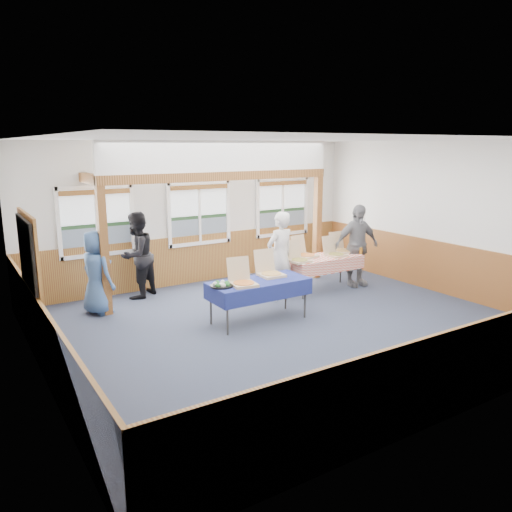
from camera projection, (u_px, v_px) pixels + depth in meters
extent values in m
plane|color=#262E3F|center=(287.00, 325.00, 8.79)|extent=(8.00, 8.00, 0.00)
plane|color=white|center=(290.00, 139.00, 8.10)|extent=(8.00, 8.00, 0.00)
plane|color=silver|center=(198.00, 213.00, 11.33)|extent=(8.00, 0.00, 8.00)
plane|color=silver|center=(473.00, 283.00, 5.55)|extent=(8.00, 0.00, 8.00)
plane|color=silver|center=(34.00, 266.00, 6.36)|extent=(0.00, 8.00, 8.00)
plane|color=silver|center=(442.00, 218.00, 10.52)|extent=(0.00, 8.00, 8.00)
cube|color=brown|center=(200.00, 258.00, 11.54)|extent=(7.98, 0.05, 1.10)
cube|color=brown|center=(462.00, 370.00, 5.80)|extent=(7.98, 0.05, 1.10)
cube|color=brown|center=(44.00, 342.00, 6.60)|extent=(0.05, 6.98, 1.10)
cube|color=brown|center=(438.00, 267.00, 10.74)|extent=(0.05, 6.98, 1.10)
cube|color=#333333|center=(31.00, 290.00, 7.25)|extent=(0.06, 1.30, 2.10)
cube|color=white|center=(99.00, 255.00, 10.24)|extent=(1.52, 0.05, 0.08)
cube|color=white|center=(94.00, 187.00, 9.94)|extent=(1.52, 0.05, 0.08)
cube|color=white|center=(58.00, 224.00, 9.70)|extent=(0.08, 0.05, 1.46)
cube|color=white|center=(132.00, 218.00, 10.47)|extent=(0.08, 0.05, 1.46)
cube|color=white|center=(97.00, 221.00, 10.09)|extent=(0.05, 0.05, 1.30)
cube|color=slate|center=(98.00, 240.00, 10.21)|extent=(1.40, 0.02, 0.52)
cube|color=#1E3C1F|center=(97.00, 225.00, 10.14)|extent=(1.40, 0.02, 0.08)
cube|color=silver|center=(95.00, 206.00, 10.06)|extent=(1.40, 0.02, 0.70)
cube|color=brown|center=(95.00, 192.00, 9.94)|extent=(1.40, 0.07, 0.10)
cube|color=white|center=(200.00, 243.00, 11.43)|extent=(1.52, 0.05, 0.08)
cube|color=white|center=(199.00, 183.00, 11.13)|extent=(1.52, 0.05, 0.08)
cube|color=white|center=(169.00, 216.00, 10.90)|extent=(0.08, 0.05, 1.46)
cube|color=white|center=(228.00, 211.00, 11.67)|extent=(0.08, 0.05, 1.46)
cube|color=white|center=(200.00, 213.00, 11.28)|extent=(0.05, 0.05, 1.30)
cube|color=slate|center=(199.00, 230.00, 11.40)|extent=(1.40, 0.02, 0.52)
cube|color=#1E3C1F|center=(199.00, 217.00, 11.34)|extent=(1.40, 0.02, 0.08)
cube|color=silver|center=(198.00, 200.00, 11.25)|extent=(1.40, 0.02, 0.70)
cube|color=brown|center=(199.00, 187.00, 11.14)|extent=(1.40, 0.07, 0.10)
cube|color=white|center=(282.00, 234.00, 12.63)|extent=(1.52, 0.05, 0.08)
cube|color=white|center=(283.00, 179.00, 12.33)|extent=(1.52, 0.05, 0.08)
cube|color=white|center=(258.00, 209.00, 12.10)|extent=(0.08, 0.05, 1.46)
cube|color=white|center=(306.00, 205.00, 12.87)|extent=(0.08, 0.05, 1.46)
cube|color=white|center=(283.00, 207.00, 12.48)|extent=(0.05, 0.05, 1.30)
cube|color=slate|center=(282.00, 222.00, 12.60)|extent=(1.40, 0.02, 0.52)
cube|color=#1E3C1F|center=(282.00, 210.00, 12.53)|extent=(1.40, 0.02, 0.08)
cube|color=silver|center=(282.00, 195.00, 12.45)|extent=(1.40, 0.02, 0.70)
cube|color=brown|center=(283.00, 183.00, 12.34)|extent=(1.40, 0.07, 0.10)
cube|color=#543212|center=(104.00, 252.00, 9.13)|extent=(0.15, 0.15, 2.40)
cube|color=#543212|center=(317.00, 228.00, 11.73)|extent=(0.15, 0.15, 2.40)
cube|color=#543212|center=(223.00, 176.00, 10.15)|extent=(5.15, 0.18, 0.18)
cylinder|color=#333333|center=(227.00, 314.00, 8.26)|extent=(0.04, 0.04, 0.73)
cylinder|color=#333333|center=(211.00, 305.00, 8.76)|extent=(0.04, 0.04, 0.73)
cylinder|color=#333333|center=(305.00, 299.00, 9.11)|extent=(0.04, 0.04, 0.73)
cylinder|color=#333333|center=(286.00, 291.00, 9.61)|extent=(0.04, 0.04, 0.73)
cube|color=#333333|center=(259.00, 282.00, 8.86)|extent=(1.87, 1.14, 0.03)
cube|color=navy|center=(259.00, 281.00, 8.85)|extent=(1.94, 1.21, 0.01)
cube|color=navy|center=(271.00, 294.00, 8.56)|extent=(1.74, 0.46, 0.28)
cube|color=navy|center=(247.00, 283.00, 9.21)|extent=(1.74, 0.46, 0.28)
cylinder|color=#333333|center=(303.00, 282.00, 10.21)|extent=(0.04, 0.04, 0.73)
cylinder|color=#333333|center=(287.00, 276.00, 10.68)|extent=(0.04, 0.04, 0.73)
cylinder|color=#333333|center=(358.00, 272.00, 11.00)|extent=(0.04, 0.04, 0.73)
cylinder|color=#333333|center=(341.00, 267.00, 11.46)|extent=(0.04, 0.04, 0.73)
cube|color=#333333|center=(324.00, 258.00, 10.76)|extent=(1.66, 0.75, 0.03)
cube|color=red|center=(324.00, 257.00, 10.75)|extent=(1.72, 0.81, 0.01)
cube|color=red|center=(335.00, 267.00, 10.48)|extent=(1.69, 0.08, 0.28)
cube|color=red|center=(313.00, 260.00, 11.09)|extent=(1.69, 0.08, 0.28)
cube|color=tan|center=(244.00, 284.00, 8.51)|extent=(0.47, 0.47, 0.05)
cylinder|color=orange|center=(244.00, 283.00, 8.51)|extent=(0.41, 0.41, 0.01)
cube|color=tan|center=(238.00, 268.00, 8.69)|extent=(0.42, 0.16, 0.40)
cube|color=tan|center=(271.00, 275.00, 9.13)|extent=(0.44, 0.44, 0.05)
cylinder|color=tan|center=(271.00, 273.00, 9.12)|extent=(0.38, 0.38, 0.01)
cube|color=tan|center=(264.00, 260.00, 9.29)|extent=(0.42, 0.12, 0.41)
cube|color=tan|center=(300.00, 261.00, 10.24)|extent=(0.40, 0.40, 0.04)
cylinder|color=#C6883E|center=(300.00, 260.00, 10.24)|extent=(0.35, 0.35, 0.01)
cube|color=tan|center=(293.00, 249.00, 10.39)|extent=(0.39, 0.10, 0.38)
cube|color=tan|center=(306.00, 256.00, 10.69)|extent=(0.47, 0.47, 0.05)
cylinder|color=orange|center=(306.00, 255.00, 10.68)|extent=(0.41, 0.41, 0.01)
cube|color=tan|center=(298.00, 244.00, 10.82)|extent=(0.41, 0.16, 0.40)
cube|color=tan|center=(336.00, 255.00, 10.78)|extent=(0.40, 0.40, 0.04)
cylinder|color=#C6883E|center=(336.00, 254.00, 10.77)|extent=(0.35, 0.35, 0.01)
cube|color=tan|center=(329.00, 244.00, 10.92)|extent=(0.38, 0.11, 0.37)
cube|color=tan|center=(343.00, 251.00, 11.17)|extent=(0.40, 0.40, 0.04)
cylinder|color=tan|center=(343.00, 250.00, 11.16)|extent=(0.35, 0.35, 0.01)
cube|color=tan|center=(336.00, 240.00, 11.32)|extent=(0.40, 0.09, 0.39)
cylinder|color=black|center=(222.00, 286.00, 8.46)|extent=(0.39, 0.39, 0.03)
cylinder|color=silver|center=(222.00, 284.00, 8.45)|extent=(0.09, 0.09, 0.04)
sphere|color=#296C2B|center=(227.00, 283.00, 8.51)|extent=(0.09, 0.09, 0.09)
sphere|color=beige|center=(223.00, 282.00, 8.55)|extent=(0.09, 0.09, 0.09)
sphere|color=#296C2B|center=(217.00, 283.00, 8.52)|extent=(0.09, 0.09, 0.09)
sphere|color=beige|center=(215.00, 284.00, 8.44)|extent=(0.09, 0.09, 0.09)
sphere|color=#296C2B|center=(218.00, 286.00, 8.36)|extent=(0.09, 0.09, 0.09)
sphere|color=beige|center=(223.00, 286.00, 8.35)|extent=(0.09, 0.09, 0.09)
sphere|color=#296C2B|center=(227.00, 285.00, 8.42)|extent=(0.09, 0.09, 0.09)
cylinder|color=#9E601A|center=(361.00, 251.00, 10.97)|extent=(0.07, 0.07, 0.15)
imported|color=silver|center=(280.00, 256.00, 10.10)|extent=(0.72, 0.54, 1.82)
imported|color=black|center=(137.00, 255.00, 10.25)|extent=(1.10, 1.05, 1.79)
imported|color=#38598C|center=(97.00, 272.00, 9.27)|extent=(0.74, 0.90, 1.58)
imported|color=slate|center=(357.00, 245.00, 11.12)|extent=(1.14, 0.63, 1.84)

